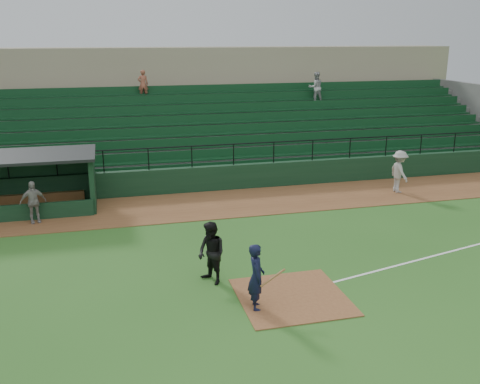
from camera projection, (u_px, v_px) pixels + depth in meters
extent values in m
plane|color=#295C1D|center=(281.00, 282.00, 16.04)|extent=(90.00, 90.00, 0.00)
cube|color=brown|center=(223.00, 204.00, 23.48)|extent=(40.00, 4.00, 0.03)
cube|color=brown|center=(292.00, 297.00, 15.11)|extent=(3.00, 3.00, 0.03)
cube|color=black|center=(213.00, 178.00, 25.36)|extent=(36.00, 0.35, 1.20)
cylinder|color=black|center=(213.00, 145.00, 24.91)|extent=(36.00, 0.06, 0.06)
cube|color=#60615C|center=(195.00, 135.00, 29.58)|extent=(36.00, 9.00, 3.60)
cube|color=#103A1C|center=(197.00, 129.00, 28.99)|extent=(34.56, 8.00, 4.05)
cube|color=#60615C|center=(476.00, 118.00, 33.78)|extent=(0.35, 9.50, 4.20)
cube|color=gray|center=(178.00, 97.00, 35.23)|extent=(38.00, 3.00, 6.40)
cube|color=#60615C|center=(183.00, 93.00, 33.23)|extent=(36.00, 2.00, 0.20)
imported|color=#A7A7A7|center=(316.00, 87.00, 32.44)|extent=(0.91, 0.71, 1.87)
imported|color=#A2533B|center=(143.00, 84.00, 30.85)|extent=(0.60, 0.39, 1.63)
cube|color=black|center=(93.00, 180.00, 22.89)|extent=(0.20, 2.60, 2.30)
imported|color=black|center=(256.00, 277.00, 14.25)|extent=(0.53, 0.73, 1.86)
cylinder|color=olive|center=(273.00, 278.00, 14.15)|extent=(0.79, 0.34, 0.35)
imported|color=black|center=(211.00, 253.00, 15.75)|extent=(1.06, 1.15, 1.89)
imported|color=#A5A09A|center=(399.00, 172.00, 24.90)|extent=(0.75, 1.29, 1.98)
imported|color=gray|center=(33.00, 202.00, 20.82)|extent=(1.07, 0.67, 1.69)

